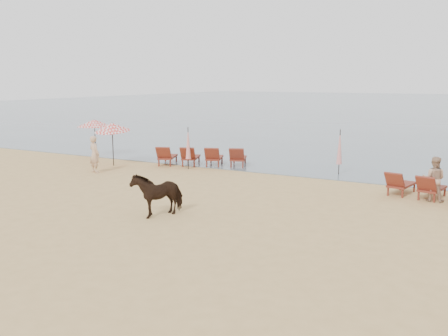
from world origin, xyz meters
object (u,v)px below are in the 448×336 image
Objects in this scene: lounger_cluster_left at (202,156)px; lounger_cluster_right at (447,189)px; umbrella_open_left_b at (112,127)px; umbrella_open_left_a at (94,123)px; beachgoer_right_a at (434,179)px; cow at (158,193)px; umbrella_closed_right at (340,147)px; beachgoer_left at (95,154)px; umbrella_closed_left at (188,143)px.

lounger_cluster_left reaches higher than lounger_cluster_right.
umbrella_open_left_b is at bearing -173.44° from lounger_cluster_left.
umbrella_open_left_a is 18.29m from beachgoer_right_a.
umbrella_closed_right is at bearing 92.62° from cow.
lounger_cluster_left is 2.92× the size of beachgoer_right_a.
umbrella_open_left_b is 1.36× the size of cow.
lounger_cluster_right is 0.60m from beachgoer_right_a.
lounger_cluster_right is 2.49× the size of beachgoer_left.
beachgoer_left is (-3.52, -4.01, 0.39)m from lounger_cluster_left.
lounger_cluster_left is at bearing 82.83° from umbrella_closed_left.
umbrella_open_left_a reaches higher than umbrella_closed_left.
umbrella_open_left_b reaches higher than umbrella_closed_left.
beachgoer_right_a is (11.39, -1.36, -0.46)m from umbrella_closed_left.
umbrella_open_left_b is 10.09m from cow.
umbrella_open_left_b reaches higher than lounger_cluster_right.
umbrella_closed_left reaches higher than lounger_cluster_left.
umbrella_open_left_a is at bearing -7.01° from beachgoer_right_a.
lounger_cluster_left is 2.23× the size of umbrella_open_left_a.
umbrella_closed_right is at bearing 157.58° from lounger_cluster_right.
beachgoer_left reaches higher than lounger_cluster_right.
umbrella_closed_left is (3.89, 1.04, -0.71)m from umbrella_open_left_b.
lounger_cluster_right is 2.06× the size of umbrella_closed_right.
umbrella_closed_right is at bearing 15.58° from umbrella_closed_left.
umbrella_closed_left reaches higher than beachgoer_right_a.
umbrella_closed_right reaches higher than umbrella_closed_left.
umbrella_closed_right reaches higher than beachgoer_left.
umbrella_open_left_a is at bearing 163.04° from cow.
cow is (3.66, -7.61, -0.57)m from umbrella_closed_left.
lounger_cluster_left is 2.31× the size of umbrella_closed_left.
lounger_cluster_right is 10.38m from cow.
umbrella_closed_right is at bearing -37.32° from beachgoer_right_a.
umbrella_closed_left is at bearing -164.42° from umbrella_closed_right.
beachgoer_right_a reaches higher than lounger_cluster_right.
umbrella_open_left_b is 2.25m from beachgoer_left.
umbrella_open_left_a is (-6.89, -0.31, 1.45)m from lounger_cluster_left.
cow reaches higher than lounger_cluster_left.
beachgoer_right_a is at bearing -33.31° from lounger_cluster_left.
lounger_cluster_left is 1.10× the size of lounger_cluster_right.
beachgoer_right_a is at bearing -36.99° from umbrella_closed_right.
umbrella_closed_right is (-4.84, 3.17, 0.85)m from lounger_cluster_right.
cow is at bearing -89.02° from lounger_cluster_left.
umbrella_closed_right is (13.74, 1.18, -0.63)m from umbrella_open_left_a.
umbrella_closed_left is (-0.13, -1.07, 0.79)m from lounger_cluster_left.
lounger_cluster_right is at bearing 59.86° from cow.
umbrella_open_left_b is 1.31× the size of beachgoer_left.
beachgoer_left is (-10.37, -4.88, -0.43)m from umbrella_closed_right.
umbrella_open_left_b is 1.08× the size of umbrella_closed_right.
lounger_cluster_right is at bearing -5.88° from umbrella_closed_left.
umbrella_open_left_a is 1.01× the size of umbrella_closed_right.
cow is at bearing -42.57° from umbrella_open_left_b.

